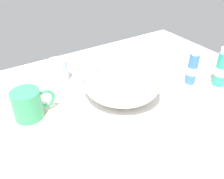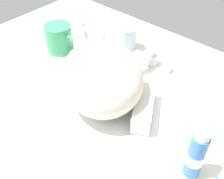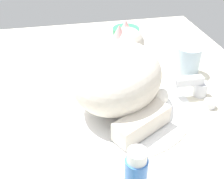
{
  "view_description": "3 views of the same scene",
  "coord_description": "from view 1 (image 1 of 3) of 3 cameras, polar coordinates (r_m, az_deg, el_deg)",
  "views": [
    {
      "loc": [
        -36.41,
        -51.58,
        46.52
      ],
      "look_at": [
        -2.84,
        0.95,
        5.31
      ],
      "focal_mm": 40.36,
      "sensor_mm": 36.0,
      "label": 1
    },
    {
      "loc": [
        34.96,
        -36.22,
        48.87
      ],
      "look_at": [
        2.26,
        1.06,
        4.77
      ],
      "focal_mm": 44.3,
      "sensor_mm": 36.0,
      "label": 2
    },
    {
      "loc": [
        51.82,
        -11.98,
        40.93
      ],
      "look_at": [
        -0.29,
        -1.16,
        4.52
      ],
      "focal_mm": 44.58,
      "sensor_mm": 36.0,
      "label": 3
    }
  ],
  "objects": [
    {
      "name": "rinse_cup",
      "position": [
        0.89,
        -12.06,
        4.2
      ],
      "size": [
        6.69,
        6.69,
        7.86
      ],
      "color": "silver",
      "rests_on": "ground_plane"
    },
    {
      "name": "cat",
      "position": [
        0.74,
        1.75,
        2.27
      ],
      "size": [
        30.89,
        29.81,
        16.72
      ],
      "color": "beige",
      "rests_on": "sink_basin"
    },
    {
      "name": "faucet",
      "position": [
        0.92,
        -5.07,
        4.61
      ],
      "size": [
        13.1,
        8.91,
        5.57
      ],
      "color": "silver",
      "rests_on": "ground_plane"
    },
    {
      "name": "coffee_mug",
      "position": [
        0.74,
        -18.45,
        -3.18
      ],
      "size": [
        12.34,
        8.23,
        8.61
      ],
      "color": "#389966",
      "rests_on": "ground_plane"
    },
    {
      "name": "ground_plane",
      "position": [
        0.79,
        2.1,
        -3.82
      ],
      "size": [
        110.0,
        82.5,
        3.0
      ],
      "primitive_type": "cube",
      "color": "silver"
    },
    {
      "name": "sink_basin",
      "position": [
        0.78,
        2.13,
        -2.76
      ],
      "size": [
        35.23,
        35.23,
        0.62
      ],
      "primitive_type": "cylinder",
      "color": "white",
      "rests_on": "ground_plane"
    },
    {
      "name": "toothpaste_bottle",
      "position": [
        0.89,
        17.78,
        4.71
      ],
      "size": [
        3.43,
        3.43,
        12.71
      ],
      "color": "#3870C6",
      "rests_on": "ground_plane"
    },
    {
      "name": "mouthwash_bottle",
      "position": [
        0.92,
        23.62,
        4.45
      ],
      "size": [
        4.16,
        4.16,
        13.53
      ],
      "color": "teal",
      "rests_on": "ground_plane"
    }
  ]
}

